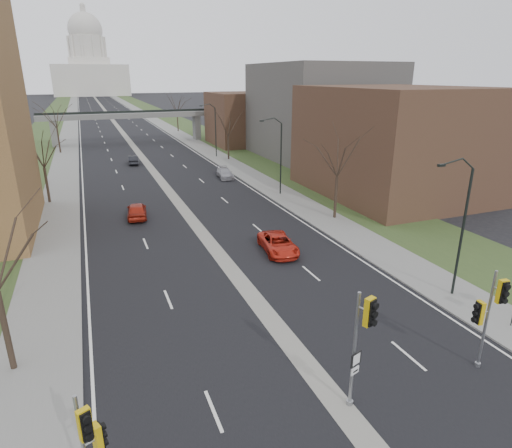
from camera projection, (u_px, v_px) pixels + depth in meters
ground at (344, 411)px, 17.65m from camera, size 700.00×700.00×0.00m
road_surface at (109, 115)px, 149.37m from camera, size 20.00×600.00×0.01m
median_strip at (109, 115)px, 149.37m from camera, size 1.20×600.00×0.02m
sidewalk_right at (144, 114)px, 153.52m from camera, size 4.00×600.00×0.12m
sidewalk_left at (72, 116)px, 145.18m from camera, size 4.00×600.00×0.12m
grass_verge_right at (161, 113)px, 155.61m from camera, size 8.00×600.00×0.10m
grass_verge_left at (52, 117)px, 143.10m from camera, size 8.00×600.00×0.10m
commercial_block_near at (393, 142)px, 48.61m from camera, size 16.00×20.00×12.00m
commercial_block_mid at (320, 111)px, 70.58m from camera, size 18.00×22.00×15.00m
commercial_block_far at (248, 119)px, 85.12m from camera, size 14.00×14.00×10.00m
pedestrian_bridge at (128, 119)px, 86.31m from camera, size 34.00×3.00×6.45m
capitol at (90, 67)px, 292.54m from camera, size 48.00×42.00×55.75m
streetlight_near at (459, 190)px, 24.45m from camera, size 2.61×0.20×8.70m
streetlight_mid at (275, 134)px, 47.28m from camera, size 2.61×0.20×8.70m
streetlight_far at (210, 115)px, 70.12m from camera, size 2.61×0.20×8.70m
tree_left_b at (41, 146)px, 44.46m from camera, size 6.75×6.75×8.81m
tree_left_c at (55, 113)px, 74.05m from camera, size 7.65×7.65×9.99m
tree_right_a at (339, 150)px, 39.31m from camera, size 7.20×7.20×9.40m
tree_right_b at (228, 124)px, 68.55m from camera, size 6.30×6.30×8.22m
tree_right_c at (177, 102)px, 103.28m from camera, size 7.65×7.65×9.99m
signal_pole_left at (90, 440)px, 12.56m from camera, size 0.76×1.06×4.60m
signal_pole_median at (362, 332)px, 16.60m from camera, size 0.72×0.89×5.31m
signal_pole_right at (489, 308)px, 19.12m from camera, size 0.86×0.98×5.02m
car_left_near at (137, 210)px, 41.45m from camera, size 2.30×4.65×1.52m
car_left_far at (133, 160)px, 66.63m from camera, size 1.79×4.16×1.33m
car_right_near at (278, 244)px, 33.40m from camera, size 2.89×5.24×1.39m
car_right_mid at (225, 173)px, 57.67m from camera, size 2.16×4.58×1.29m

